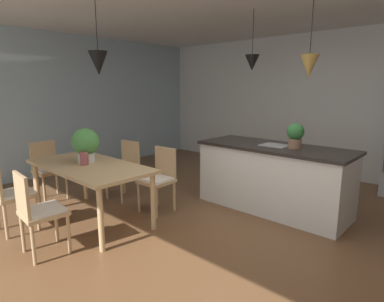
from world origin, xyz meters
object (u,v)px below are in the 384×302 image
(chair_far_right, at_px, (159,177))
(potted_plant_on_table, at_px, (86,144))
(chair_far_left, at_px, (125,168))
(chair_near_right, at_px, (38,210))
(kitchen_island, at_px, (273,177))
(chair_window_end, at_px, (48,168))
(dining_table, at_px, (90,170))
(chair_near_left, at_px, (10,193))
(vase_on_dining_table, at_px, (84,158))
(potted_plant_on_island, at_px, (295,135))

(chair_far_right, distance_m, potted_plant_on_table, 1.05)
(chair_far_left, bearing_deg, chair_near_right, -63.91)
(potted_plant_on_table, bearing_deg, kitchen_island, 48.76)
(chair_window_end, distance_m, potted_plant_on_table, 1.21)
(chair_window_end, height_order, chair_near_right, same)
(dining_table, height_order, kitchen_island, kitchen_island)
(chair_far_right, height_order, chair_near_right, same)
(chair_near_left, bearing_deg, chair_far_left, 90.11)
(chair_far_right, distance_m, vase_on_dining_table, 1.00)
(chair_near_right, bearing_deg, kitchen_island, 67.62)
(chair_window_end, distance_m, chair_near_right, 1.81)
(chair_near_right, distance_m, potted_plant_on_island, 3.11)
(chair_far_right, height_order, vase_on_dining_table, vase_on_dining_table)
(chair_near_right, xyz_separation_m, vase_on_dining_table, (-0.41, 0.75, 0.34))
(chair_near_right, xyz_separation_m, potted_plant_on_island, (1.40, 2.71, 0.60))
(chair_window_end, bearing_deg, dining_table, -0.00)
(chair_near_left, bearing_deg, chair_near_right, 0.01)
(chair_far_left, bearing_deg, chair_window_end, -136.51)
(kitchen_island, bearing_deg, chair_window_end, -145.17)
(chair_far_right, height_order, potted_plant_on_island, potted_plant_on_island)
(dining_table, xyz_separation_m, kitchen_island, (1.50, 1.91, -0.20))
(kitchen_island, distance_m, vase_on_dining_table, 2.51)
(chair_far_left, relative_size, chair_near_right, 1.00)
(dining_table, relative_size, vase_on_dining_table, 10.48)
(dining_table, height_order, potted_plant_on_island, potted_plant_on_island)
(potted_plant_on_island, bearing_deg, chair_window_end, -147.78)
(chair_far_left, height_order, potted_plant_on_island, potted_plant_on_island)
(potted_plant_on_island, distance_m, potted_plant_on_table, 2.68)
(dining_table, relative_size, potted_plant_on_table, 3.98)
(dining_table, xyz_separation_m, vase_on_dining_table, (-0.02, -0.05, 0.16))
(dining_table, bearing_deg, potted_plant_on_table, 162.64)
(chair_far_left, distance_m, potted_plant_on_table, 0.95)
(dining_table, height_order, chair_near_left, chair_near_left)
(chair_window_end, xyz_separation_m, potted_plant_on_island, (3.03, 1.91, 0.60))
(chair_far_right, distance_m, kitchen_island, 1.57)
(potted_plant_on_table, bearing_deg, chair_far_left, 109.12)
(chair_far_right, xyz_separation_m, chair_near_right, (-0.00, -1.60, 0.00))
(chair_far_right, bearing_deg, kitchen_island, 44.84)
(chair_near_left, distance_m, vase_on_dining_table, 0.90)
(chair_window_end, relative_size, chair_near_right, 1.00)
(chair_far_right, bearing_deg, potted_plant_on_island, 38.38)
(chair_far_right, xyz_separation_m, kitchen_island, (1.11, 1.11, -0.01))
(chair_window_end, height_order, potted_plant_on_table, potted_plant_on_table)
(chair_window_end, xyz_separation_m, potted_plant_on_table, (1.11, 0.04, 0.50))
(chair_window_end, height_order, vase_on_dining_table, vase_on_dining_table)
(potted_plant_on_island, bearing_deg, potted_plant_on_table, -135.82)
(chair_near_left, bearing_deg, dining_table, 63.84)
(chair_near_right, distance_m, potted_plant_on_table, 1.11)
(dining_table, relative_size, chair_far_left, 2.00)
(chair_near_left, relative_size, potted_plant_on_table, 1.99)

